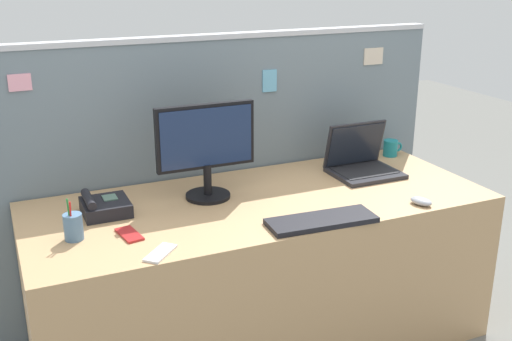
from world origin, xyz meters
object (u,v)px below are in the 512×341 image
at_px(laptop, 361,161).
at_px(keyboard_main, 322,221).
at_px(desktop_monitor, 206,145).
at_px(cell_phone_red_case, 129,234).
at_px(coffee_mug, 391,148).
at_px(desk_phone, 104,206).
at_px(computer_mouse_right_hand, 421,201).
at_px(cell_phone_white_slab, 160,253).
at_px(pen_cup, 73,227).

height_order(laptop, keyboard_main, laptop).
xyz_separation_m(desktop_monitor, cell_phone_red_case, (-0.41, -0.26, -0.24)).
xyz_separation_m(cell_phone_red_case, coffee_mug, (1.51, 0.43, 0.04)).
distance_m(desktop_monitor, laptop, 0.82).
bearing_deg(desk_phone, laptop, 0.42).
bearing_deg(computer_mouse_right_hand, cell_phone_white_slab, 160.17).
xyz_separation_m(computer_mouse_right_hand, coffee_mug, (0.29, 0.63, 0.03)).
distance_m(laptop, coffee_mug, 0.34).
distance_m(cell_phone_white_slab, coffee_mug, 1.58).
bearing_deg(cell_phone_white_slab, laptop, 66.42).
bearing_deg(desk_phone, cell_phone_red_case, -79.85).
bearing_deg(computer_mouse_right_hand, keyboard_main, 159.68).
bearing_deg(cell_phone_white_slab, pen_cup, -179.24).
distance_m(computer_mouse_right_hand, cell_phone_red_case, 1.24).
xyz_separation_m(computer_mouse_right_hand, cell_phone_white_slab, (-1.15, -0.00, -0.01)).
bearing_deg(pen_cup, cell_phone_white_slab, -43.64).
xyz_separation_m(desk_phone, keyboard_main, (0.78, -0.45, -0.02)).
bearing_deg(desk_phone, pen_cup, -126.86).
relative_size(desk_phone, pen_cup, 1.15).
xyz_separation_m(desktop_monitor, laptop, (0.80, 0.00, -0.18)).
bearing_deg(pen_cup, computer_mouse_right_hand, -10.03).
bearing_deg(coffee_mug, computer_mouse_right_hand, -114.86).
xyz_separation_m(pen_cup, coffee_mug, (1.71, 0.38, -0.01)).
xyz_separation_m(keyboard_main, cell_phone_white_slab, (-0.66, -0.00, -0.01)).
xyz_separation_m(desktop_monitor, pen_cup, (-0.61, -0.21, -0.19)).
height_order(laptop, cell_phone_red_case, laptop).
bearing_deg(desk_phone, coffee_mug, 6.54).
height_order(computer_mouse_right_hand, cell_phone_red_case, computer_mouse_right_hand).
relative_size(pen_cup, cell_phone_red_case, 1.18).
distance_m(laptop, pen_cup, 1.43).
xyz_separation_m(desktop_monitor, coffee_mug, (1.10, 0.17, -0.20)).
relative_size(computer_mouse_right_hand, cell_phone_white_slab, 0.67).
bearing_deg(desktop_monitor, cell_phone_red_case, -147.57).
xyz_separation_m(desk_phone, cell_phone_red_case, (0.05, -0.25, -0.03)).
height_order(desktop_monitor, pen_cup, desktop_monitor).
relative_size(cell_phone_white_slab, coffee_mug, 1.33).
relative_size(laptop, desk_phone, 1.63).
height_order(keyboard_main, coffee_mug, coffee_mug).
distance_m(desktop_monitor, cell_phone_white_slab, 0.62).
distance_m(keyboard_main, cell_phone_red_case, 0.76).
distance_m(laptop, desk_phone, 1.26).
height_order(desktop_monitor, cell_phone_white_slab, desktop_monitor).
bearing_deg(desk_phone, computer_mouse_right_hand, -19.73).
relative_size(desk_phone, computer_mouse_right_hand, 1.96).
relative_size(pen_cup, cell_phone_white_slab, 1.14).
bearing_deg(coffee_mug, cell_phone_red_case, -164.11).
distance_m(laptop, computer_mouse_right_hand, 0.46).
bearing_deg(keyboard_main, laptop, 47.21).
height_order(desktop_monitor, desk_phone, desktop_monitor).
height_order(cell_phone_white_slab, coffee_mug, coffee_mug).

